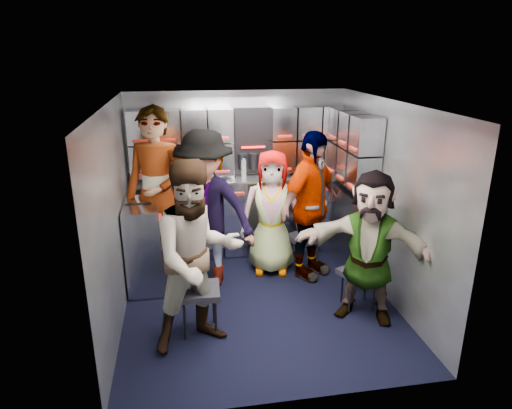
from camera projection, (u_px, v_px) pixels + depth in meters
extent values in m
plane|color=black|center=(258.00, 301.00, 4.93)|extent=(3.00, 3.00, 0.00)
cube|color=gray|center=(238.00, 172.00, 5.99)|extent=(2.80, 0.04, 2.10)
cube|color=gray|center=(115.00, 218.00, 4.37)|extent=(0.04, 3.00, 2.10)
cube|color=gray|center=(388.00, 202.00, 4.82)|extent=(0.04, 3.00, 2.10)
cube|color=silver|center=(258.00, 104.00, 4.26)|extent=(2.80, 3.00, 0.02)
cube|color=#A3A7B3|center=(241.00, 217.00, 5.98)|extent=(2.68, 0.38, 0.99)
cube|color=#A3A7B3|center=(145.00, 246.00, 5.11)|extent=(0.38, 0.76, 0.99)
cube|color=#B7BABF|center=(241.00, 179.00, 5.81)|extent=(2.68, 0.42, 0.03)
cube|color=#A3A7B3|center=(240.00, 141.00, 5.71)|extent=(2.68, 0.28, 0.82)
cube|color=#A3A7B3|center=(353.00, 148.00, 5.31)|extent=(0.28, 1.00, 0.82)
cube|color=#A3A7B3|center=(351.00, 230.00, 5.53)|extent=(0.28, 1.20, 1.00)
cube|color=#A61B11|center=(243.00, 194.00, 5.67)|extent=(2.60, 0.02, 0.03)
cube|color=black|center=(199.00, 291.00, 4.28)|extent=(0.41, 0.39, 0.06)
cylinder|color=black|center=(185.00, 321.00, 4.21)|extent=(0.02, 0.02, 0.41)
cylinder|color=black|center=(216.00, 318.00, 4.26)|extent=(0.02, 0.02, 0.41)
cylinder|color=black|center=(184.00, 307.00, 4.44)|extent=(0.02, 0.02, 0.41)
cylinder|color=black|center=(214.00, 304.00, 4.49)|extent=(0.02, 0.02, 0.41)
cube|color=black|center=(206.00, 240.00, 5.33)|extent=(0.48, 0.46, 0.07)
cylinder|color=black|center=(194.00, 265.00, 5.26)|extent=(0.03, 0.03, 0.44)
cylinder|color=black|center=(221.00, 263.00, 5.31)|extent=(0.03, 0.03, 0.44)
cylinder|color=black|center=(193.00, 255.00, 5.51)|extent=(0.03, 0.03, 0.44)
cylinder|color=black|center=(218.00, 253.00, 5.56)|extent=(0.03, 0.03, 0.44)
cube|color=black|center=(268.00, 236.00, 5.68)|extent=(0.39, 0.38, 0.05)
cylinder|color=black|center=(260.00, 255.00, 5.63)|extent=(0.02, 0.02, 0.35)
cylinder|color=black|center=(280.00, 253.00, 5.67)|extent=(0.02, 0.02, 0.35)
cylinder|color=black|center=(257.00, 248.00, 5.83)|extent=(0.02, 0.02, 0.35)
cylinder|color=black|center=(276.00, 246.00, 5.86)|extent=(0.02, 0.02, 0.35)
cube|color=black|center=(305.00, 238.00, 5.56)|extent=(0.47, 0.46, 0.06)
cylinder|color=black|center=(296.00, 258.00, 5.50)|extent=(0.02, 0.02, 0.38)
cylinder|color=black|center=(317.00, 257.00, 5.54)|extent=(0.02, 0.02, 0.38)
cylinder|color=black|center=(291.00, 250.00, 5.71)|extent=(0.02, 0.02, 0.38)
cylinder|color=black|center=(312.00, 249.00, 5.76)|extent=(0.02, 0.02, 0.38)
cube|color=black|center=(359.00, 273.00, 4.71)|extent=(0.46, 0.45, 0.06)
cylinder|color=black|center=(350.00, 297.00, 4.65)|extent=(0.02, 0.02, 0.38)
cylinder|color=black|center=(374.00, 295.00, 4.69)|extent=(0.02, 0.02, 0.38)
cylinder|color=black|center=(342.00, 286.00, 4.86)|extent=(0.02, 0.02, 0.38)
cylinder|color=black|center=(365.00, 284.00, 4.90)|extent=(0.02, 0.02, 0.38)
imported|color=black|center=(158.00, 197.00, 5.12)|extent=(0.86, 0.71, 2.02)
imported|color=black|center=(198.00, 257.00, 3.97)|extent=(1.00, 0.88, 1.74)
imported|color=black|center=(205.00, 211.00, 5.02)|extent=(1.33, 1.12, 1.79)
imported|color=black|center=(272.00, 213.00, 5.39)|extent=(0.82, 0.62, 1.50)
imported|color=black|center=(310.00, 206.00, 5.24)|extent=(1.06, 0.97, 1.74)
imported|color=black|center=(369.00, 247.00, 4.42)|extent=(1.45, 1.10, 1.52)
cylinder|color=white|center=(211.00, 170.00, 5.66)|extent=(0.06, 0.06, 0.27)
cylinder|color=white|center=(244.00, 169.00, 5.73)|extent=(0.06, 0.06, 0.24)
cylinder|color=white|center=(304.00, 166.00, 5.84)|extent=(0.07, 0.07, 0.27)
cylinder|color=tan|center=(209.00, 177.00, 5.67)|extent=(0.09, 0.09, 0.10)
cylinder|color=tan|center=(303.00, 172.00, 5.86)|extent=(0.09, 0.09, 0.10)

